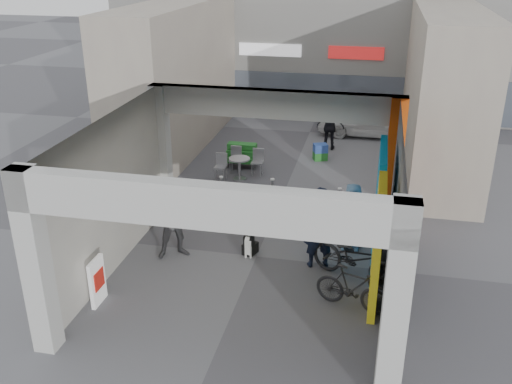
% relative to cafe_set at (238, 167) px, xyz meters
% --- Properties ---
extents(ground, '(90.00, 90.00, 0.00)m').
position_rel_cafe_set_xyz_m(ground, '(1.65, -4.91, -0.30)').
color(ground, '#5B5B61').
rests_on(ground, ground).
extents(arcade_canopy, '(6.40, 6.45, 6.40)m').
position_rel_cafe_set_xyz_m(arcade_canopy, '(2.19, -5.73, 2.01)').
color(arcade_canopy, '#B4B5B0').
rests_on(arcade_canopy, ground).
extents(far_building, '(18.00, 4.08, 8.00)m').
position_rel_cafe_set_xyz_m(far_building, '(1.65, 9.08, 3.70)').
color(far_building, white).
rests_on(far_building, ground).
extents(plaza_bldg_left, '(2.00, 9.00, 5.00)m').
position_rel_cafe_set_xyz_m(plaza_bldg_left, '(-2.85, 2.59, 2.20)').
color(plaza_bldg_left, '#A79E8A').
rests_on(plaza_bldg_left, ground).
extents(plaza_bldg_right, '(2.00, 9.00, 5.00)m').
position_rel_cafe_set_xyz_m(plaza_bldg_right, '(6.15, 2.59, 2.20)').
color(plaza_bldg_right, '#A79E8A').
rests_on(plaza_bldg_right, ground).
extents(bollard_left, '(0.09, 0.09, 0.90)m').
position_rel_cafe_set_xyz_m(bollard_left, '(0.12, -2.38, 0.15)').
color(bollard_left, gray).
rests_on(bollard_left, ground).
extents(bollard_center, '(0.09, 0.09, 0.94)m').
position_rel_cafe_set_xyz_m(bollard_center, '(1.54, -2.35, 0.17)').
color(bollard_center, gray).
rests_on(bollard_center, ground).
extents(bollard_right, '(0.09, 0.09, 0.90)m').
position_rel_cafe_set_xyz_m(bollard_right, '(3.37, -2.55, 0.16)').
color(bollard_right, gray).
rests_on(bollard_right, ground).
extents(advert_board_near, '(0.10, 0.55, 1.00)m').
position_rel_cafe_set_xyz_m(advert_board_near, '(-1.09, -7.43, 0.21)').
color(advert_board_near, white).
rests_on(advert_board_near, ground).
extents(advert_board_far, '(0.17, 0.56, 1.00)m').
position_rel_cafe_set_xyz_m(advert_board_far, '(-1.09, -3.30, 0.21)').
color(advert_board_far, white).
rests_on(advert_board_far, ground).
extents(cafe_set, '(1.38, 1.12, 0.84)m').
position_rel_cafe_set_xyz_m(cafe_set, '(0.00, 0.00, 0.00)').
color(cafe_set, '#A1A1A6').
rests_on(cafe_set, ground).
extents(produce_stand, '(1.14, 0.62, 0.75)m').
position_rel_cafe_set_xyz_m(produce_stand, '(-0.10, 0.84, 0.00)').
color(produce_stand, black).
rests_on(produce_stand, ground).
extents(crate_stack, '(0.55, 0.49, 0.56)m').
position_rel_cafe_set_xyz_m(crate_stack, '(2.38, 2.02, -0.02)').
color(crate_stack, '#1A5E1B').
rests_on(crate_stack, ground).
extents(border_collie, '(0.26, 0.52, 0.71)m').
position_rel_cafe_set_xyz_m(border_collie, '(1.47, -4.88, -0.01)').
color(border_collie, black).
rests_on(border_collie, ground).
extents(man_with_dog, '(0.82, 0.68, 1.94)m').
position_rel_cafe_set_xyz_m(man_with_dog, '(3.09, -5.01, 0.67)').
color(man_with_dog, black).
rests_on(man_with_dog, ground).
extents(man_back_turned, '(1.17, 1.08, 1.93)m').
position_rel_cafe_set_xyz_m(man_back_turned, '(-0.16, -5.27, 0.67)').
color(man_back_turned, '#3A3A3D').
rests_on(man_back_turned, ground).
extents(man_elderly, '(0.85, 0.59, 1.65)m').
position_rel_cafe_set_xyz_m(man_elderly, '(3.76, -4.01, 0.53)').
color(man_elderly, '#537AA2').
rests_on(man_elderly, ground).
extents(man_crates, '(1.00, 0.47, 1.66)m').
position_rel_cafe_set_xyz_m(man_crates, '(2.59, 3.20, 0.53)').
color(man_crates, black).
rests_on(man_crates, ground).
extents(bicycle_front, '(2.18, 1.52, 1.09)m').
position_rel_cafe_set_xyz_m(bicycle_front, '(3.95, -5.45, 0.25)').
color(bicycle_front, black).
rests_on(bicycle_front, ground).
extents(bicycle_rear, '(1.61, 0.89, 0.93)m').
position_rel_cafe_set_xyz_m(bicycle_rear, '(3.95, -6.54, 0.17)').
color(bicycle_rear, black).
rests_on(bicycle_rear, ground).
extents(white_van, '(3.62, 1.46, 1.23)m').
position_rel_cafe_set_xyz_m(white_van, '(3.81, 5.13, 0.32)').
color(white_van, silver).
rests_on(white_van, ground).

